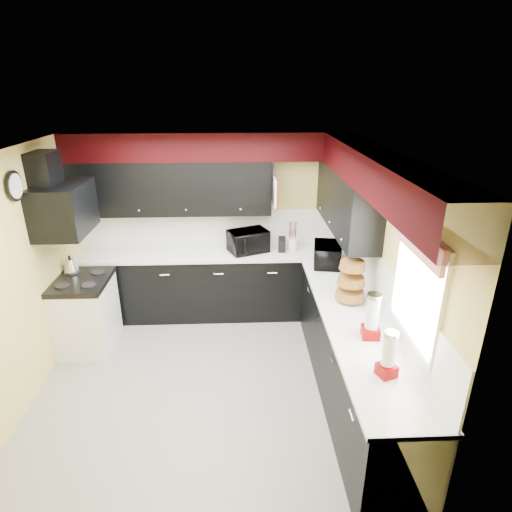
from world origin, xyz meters
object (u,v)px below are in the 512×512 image
at_px(kettle, 71,265).
at_px(microwave, 327,255).
at_px(knife_block, 282,245).
at_px(toaster_oven, 249,241).
at_px(utensil_crock, 292,244).

bearing_deg(kettle, microwave, 0.72).
xyz_separation_m(microwave, kettle, (-3.15, -0.04, -0.07)).
bearing_deg(knife_block, toaster_oven, 177.11).
bearing_deg(utensil_crock, toaster_oven, -176.17).
bearing_deg(toaster_oven, microwave, -49.70).
relative_size(toaster_oven, utensil_crock, 3.03).
bearing_deg(toaster_oven, utensil_crock, -18.89).
height_order(toaster_oven, utensil_crock, toaster_oven).
xyz_separation_m(microwave, utensil_crock, (-0.37, 0.54, -0.05)).
relative_size(toaster_oven, knife_block, 2.46).
relative_size(toaster_oven, microwave, 1.04).
distance_m(microwave, knife_block, 0.69).
distance_m(toaster_oven, utensil_crock, 0.60).
xyz_separation_m(utensil_crock, kettle, (-2.78, -0.57, -0.02)).
xyz_separation_m(toaster_oven, utensil_crock, (0.60, 0.04, -0.06)).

